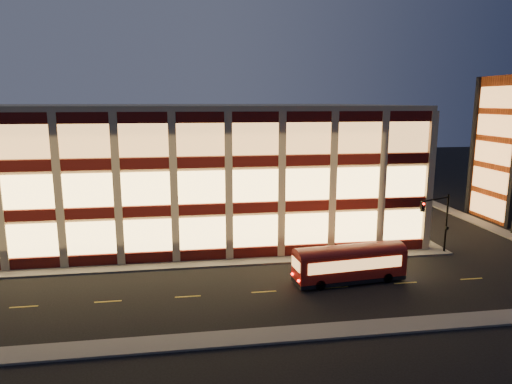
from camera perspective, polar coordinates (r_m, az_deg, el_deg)
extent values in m
plane|color=black|center=(42.31, -5.81, -9.42)|extent=(200.00, 200.00, 0.00)
cube|color=#514F4C|center=(43.21, -9.91, -8.98)|extent=(54.00, 2.00, 0.15)
cube|color=#514F4C|center=(63.49, 14.57, -2.61)|extent=(2.00, 30.00, 0.15)
cube|color=#514F4C|center=(68.53, 23.07, -2.14)|extent=(2.00, 30.00, 0.15)
cube|color=#514F4C|center=(30.47, -4.50, -17.89)|extent=(100.00, 2.00, 0.15)
cube|color=tan|center=(57.13, -9.84, 3.15)|extent=(50.00, 30.00, 14.00)
cube|color=tan|center=(56.58, -10.09, 10.44)|extent=(50.40, 30.40, 0.50)
cube|color=#470C0A|center=(43.84, -9.91, -7.88)|extent=(50.10, 0.25, 1.00)
cube|color=#FFC96B|center=(43.23, -10.00, -5.24)|extent=(49.00, 0.20, 3.00)
cube|color=#470C0A|center=(63.02, 13.86, -2.14)|extent=(0.25, 30.10, 1.00)
cube|color=#FFC96B|center=(62.57, 13.94, -0.26)|extent=(0.20, 29.00, 3.00)
cube|color=#470C0A|center=(42.62, -10.11, -2.28)|extent=(50.10, 0.25, 1.00)
cube|color=#FFC96B|center=(42.20, -10.21, 0.50)|extent=(49.00, 0.20, 3.00)
cube|color=#470C0A|center=(62.17, 14.05, 1.81)|extent=(0.25, 30.10, 1.00)
cube|color=#FFC96B|center=(61.87, 14.13, 3.73)|extent=(0.20, 29.00, 3.00)
cube|color=#470C0A|center=(41.82, -10.32, 3.59)|extent=(50.10, 0.25, 1.00)
cube|color=#FFC96B|center=(41.62, -10.42, 6.46)|extent=(49.00, 0.20, 3.00)
cube|color=#470C0A|center=(61.63, 14.25, 5.85)|extent=(0.25, 30.10, 1.00)
cube|color=#FFC96B|center=(61.47, 14.33, 7.80)|extent=(0.20, 29.00, 3.00)
cube|color=black|center=(67.42, 25.55, 5.15)|extent=(0.60, 0.60, 18.00)
cube|color=#FFAC59|center=(65.18, 26.90, -1.57)|extent=(0.16, 6.60, 2.60)
cube|color=#FFAC59|center=(64.58, 27.17, 1.38)|extent=(0.16, 6.60, 2.60)
cube|color=#FFAC59|center=(64.16, 27.44, 4.37)|extent=(0.16, 6.60, 2.60)
cube|color=#FFAC59|center=(63.91, 27.72, 7.39)|extent=(0.16, 6.60, 2.60)
cube|color=#FFAC59|center=(63.85, 28.00, 10.43)|extent=(0.16, 6.60, 2.60)
cylinder|color=black|center=(49.07, 22.69, -3.66)|extent=(0.18, 0.18, 6.00)
cylinder|color=black|center=(46.96, 21.58, -0.83)|extent=(3.56, 1.63, 0.14)
cube|color=black|center=(45.57, 20.10, -1.72)|extent=(0.32, 0.32, 0.95)
sphere|color=#FF0C05|center=(45.36, 20.23, -1.40)|extent=(0.20, 0.20, 0.20)
cube|color=black|center=(49.00, 22.77, -4.17)|extent=(0.25, 0.18, 0.28)
cube|color=maroon|center=(39.34, 11.58, -8.74)|extent=(9.61, 3.32, 2.17)
cube|color=black|center=(39.79, 11.51, -10.46)|extent=(9.61, 3.32, 0.33)
cylinder|color=black|center=(37.70, 8.02, -11.43)|extent=(0.87, 0.37, 0.85)
cylinder|color=black|center=(39.48, 6.85, -10.33)|extent=(0.87, 0.37, 0.85)
cylinder|color=black|center=(40.28, 16.09, -10.26)|extent=(0.87, 0.37, 0.85)
cylinder|color=black|center=(41.95, 14.64, -9.31)|extent=(0.87, 0.37, 0.85)
cube|color=#FFAC59|center=(38.23, 12.40, -8.92)|extent=(8.25, 0.92, 0.94)
cube|color=#FFAC59|center=(40.27, 10.84, -7.81)|extent=(8.25, 0.92, 0.94)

